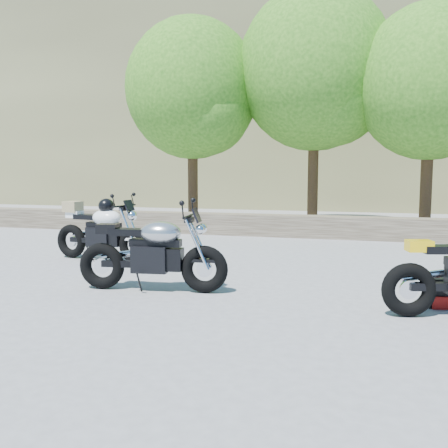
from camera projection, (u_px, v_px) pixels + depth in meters
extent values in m
plane|color=slate|center=(188.00, 288.00, 6.58)|extent=(90.00, 90.00, 0.00)
cube|color=#473C2F|center=(268.00, 225.00, 11.80)|extent=(22.00, 0.55, 0.50)
cube|color=brown|center=(384.00, 76.00, 31.70)|extent=(80.00, 30.00, 15.00)
cylinder|color=#382314|center=(193.00, 172.00, 13.98)|extent=(0.28, 0.28, 3.02)
sphere|color=#286516|center=(192.00, 89.00, 13.74)|extent=(3.67, 3.67, 3.67)
sphere|color=#286516|center=(206.00, 111.00, 13.38)|extent=(2.38, 2.38, 2.38)
cylinder|color=#382314|center=(313.00, 165.00, 13.44)|extent=(0.28, 0.28, 3.36)
sphere|color=#286516|center=(315.00, 69.00, 13.17)|extent=(4.08, 4.08, 4.08)
sphere|color=#286516|center=(333.00, 95.00, 12.82)|extent=(2.64, 2.64, 2.64)
cylinder|color=#382314|center=(427.00, 174.00, 12.11)|extent=(0.28, 0.28, 2.91)
sphere|color=#286516|center=(431.00, 82.00, 11.88)|extent=(3.54, 3.54, 3.54)
torus|color=black|center=(204.00, 269.00, 6.28)|extent=(0.62, 0.22, 0.61)
torus|color=black|center=(102.00, 266.00, 6.50)|extent=(0.62, 0.22, 0.61)
cylinder|color=silver|center=(204.00, 269.00, 6.28)|extent=(0.21, 0.06, 0.21)
cylinder|color=silver|center=(102.00, 266.00, 6.50)|extent=(0.21, 0.06, 0.21)
cube|color=black|center=(151.00, 259.00, 6.38)|extent=(0.48, 0.34, 0.34)
cube|color=black|center=(156.00, 243.00, 6.35)|extent=(0.68, 0.23, 0.09)
ellipsoid|color=#B4B5B9|center=(160.00, 233.00, 6.32)|extent=(0.58, 0.43, 0.29)
cube|color=black|center=(129.00, 232.00, 6.39)|extent=(0.49, 0.26, 0.09)
cube|color=black|center=(108.00, 229.00, 6.43)|extent=(0.29, 0.22, 0.12)
cylinder|color=black|center=(189.00, 216.00, 6.24)|extent=(0.10, 0.62, 0.03)
sphere|color=silver|center=(201.00, 229.00, 6.23)|extent=(0.17, 0.17, 0.17)
torus|color=black|center=(135.00, 246.00, 8.26)|extent=(0.61, 0.24, 0.59)
torus|color=black|center=(71.00, 241.00, 8.81)|extent=(0.61, 0.24, 0.59)
cylinder|color=silver|center=(135.00, 246.00, 8.26)|extent=(0.21, 0.07, 0.20)
cylinder|color=silver|center=(71.00, 241.00, 8.81)|extent=(0.21, 0.07, 0.20)
cube|color=black|center=(101.00, 237.00, 8.53)|extent=(0.48, 0.34, 0.33)
cube|color=black|center=(104.00, 225.00, 8.48)|extent=(0.67, 0.24, 0.09)
ellipsoid|color=white|center=(107.00, 218.00, 8.44)|extent=(0.58, 0.44, 0.28)
cube|color=black|center=(87.00, 217.00, 8.61)|extent=(0.49, 0.27, 0.08)
cube|color=white|center=(75.00, 214.00, 8.72)|extent=(0.28, 0.22, 0.12)
cylinder|color=black|center=(124.00, 206.00, 8.27)|extent=(0.12, 0.61, 0.03)
sphere|color=silver|center=(132.00, 216.00, 8.22)|extent=(0.17, 0.17, 0.17)
ellipsoid|color=black|center=(106.00, 206.00, 8.42)|extent=(0.30, 0.31, 0.25)
cube|color=#958256|center=(73.00, 207.00, 8.72)|extent=(0.31, 0.28, 0.19)
torus|color=black|center=(409.00, 290.00, 5.25)|extent=(0.60, 0.29, 0.58)
cylinder|color=silver|center=(409.00, 290.00, 5.25)|extent=(0.20, 0.09, 0.20)
cube|color=black|center=(445.00, 249.00, 5.20)|extent=(0.49, 0.31, 0.08)
cube|color=yellow|center=(419.00, 246.00, 5.20)|extent=(0.29, 0.24, 0.12)
cube|color=black|center=(439.00, 293.00, 5.62)|extent=(0.28, 0.22, 0.34)
cube|color=#A9110E|center=(442.00, 303.00, 5.53)|extent=(0.20, 0.07, 0.14)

